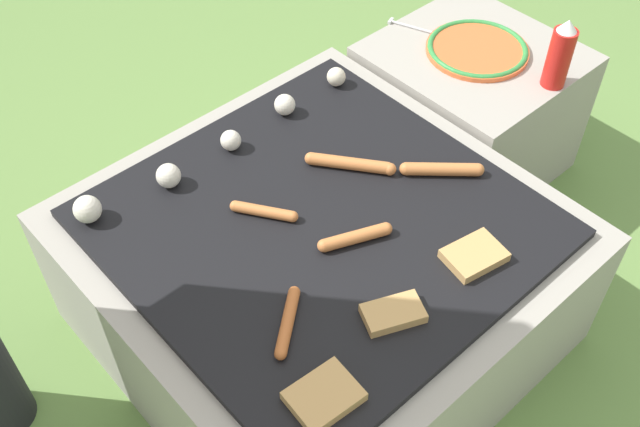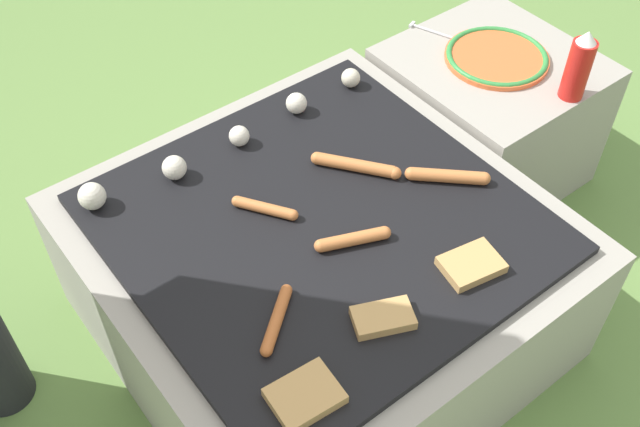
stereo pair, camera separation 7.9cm
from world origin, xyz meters
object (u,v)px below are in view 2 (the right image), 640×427
plate_colorful (497,57)px  fork_utensil (435,32)px  condiment_bottle (579,66)px  sausage_front_center (447,176)px

plate_colorful → fork_utensil: size_ratio=1.59×
plate_colorful → condiment_bottle: bearing=-81.1°
plate_colorful → fork_utensil: plate_colorful is taller
sausage_front_center → fork_utensil: (0.36, 0.41, -0.01)m
sausage_front_center → fork_utensil: bearing=48.8°
plate_colorful → condiment_bottle: 0.22m
fork_utensil → sausage_front_center: bearing=-131.2°
sausage_front_center → plate_colorful: (0.40, 0.23, -0.01)m
plate_colorful → condiment_bottle: size_ratio=1.47×
sausage_front_center → condiment_bottle: bearing=3.8°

